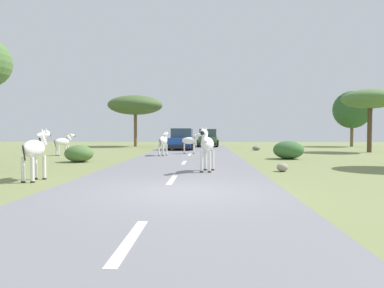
% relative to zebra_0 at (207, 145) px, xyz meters
% --- Properties ---
extents(ground_plane, '(90.00, 90.00, 0.00)m').
position_rel_zebra_0_xyz_m(ground_plane, '(-0.60, -4.28, -1.02)').
color(ground_plane, olive).
extents(road, '(6.00, 64.00, 0.05)m').
position_rel_zebra_0_xyz_m(road, '(-1.06, -4.28, -0.99)').
color(road, slate).
rests_on(road, ground_plane).
extents(lane_markings, '(0.16, 56.00, 0.01)m').
position_rel_zebra_0_xyz_m(lane_markings, '(-1.06, -5.28, -0.97)').
color(lane_markings, silver).
rests_on(lane_markings, road).
extents(zebra_0, '(0.64, 1.71, 1.63)m').
position_rel_zebra_0_xyz_m(zebra_0, '(0.00, 0.00, 0.00)').
color(zebra_0, silver).
rests_on(zebra_0, road).
extents(zebra_1, '(1.08, 1.33, 1.44)m').
position_rel_zebra_0_xyz_m(zebra_1, '(-9.12, 9.36, -0.16)').
color(zebra_1, silver).
rests_on(zebra_1, ground_plane).
extents(zebra_2, '(0.62, 1.60, 1.52)m').
position_rel_zebra_0_xyz_m(zebra_2, '(-2.64, 8.71, -0.06)').
color(zebra_2, silver).
rests_on(zebra_2, road).
extents(zebra_3, '(1.51, 0.47, 1.43)m').
position_rel_zebra_0_xyz_m(zebra_3, '(-1.07, 10.87, -0.12)').
color(zebra_3, silver).
rests_on(zebra_3, road).
extents(zebra_4, '(0.47, 1.72, 1.62)m').
position_rel_zebra_0_xyz_m(zebra_4, '(-5.27, -2.24, -0.05)').
color(zebra_4, silver).
rests_on(zebra_4, ground_plane).
extents(car_0, '(2.21, 4.44, 1.74)m').
position_rel_zebra_0_xyz_m(car_0, '(0.22, 22.45, -0.17)').
color(car_0, '#476B38').
rests_on(car_0, road).
extents(car_1, '(2.12, 4.39, 1.74)m').
position_rel_zebra_0_xyz_m(car_1, '(-2.00, 16.37, -0.17)').
color(car_1, '#1E479E').
rests_on(car_1, road).
extents(tree_1, '(5.58, 5.58, 5.23)m').
position_rel_zebra_0_xyz_m(tree_1, '(-7.25, 23.30, 3.21)').
color(tree_1, brown).
rests_on(tree_1, ground_plane).
extents(tree_4, '(4.02, 4.02, 4.63)m').
position_rel_zebra_0_xyz_m(tree_4, '(12.02, 13.68, 2.87)').
color(tree_4, '#4C3823').
rests_on(tree_4, ground_plane).
extents(tree_5, '(3.81, 3.81, 5.69)m').
position_rel_zebra_0_xyz_m(tree_5, '(14.92, 24.00, 2.76)').
color(tree_5, brown).
rests_on(tree_5, ground_plane).
extents(bush_0, '(1.68, 1.51, 1.01)m').
position_rel_zebra_0_xyz_m(bush_0, '(4.54, 6.90, -0.52)').
color(bush_0, '#386633').
rests_on(bush_0, ground_plane).
extents(bush_2, '(1.42, 1.27, 0.85)m').
position_rel_zebra_0_xyz_m(bush_2, '(-6.33, 4.46, -0.59)').
color(bush_2, '#4C7038').
rests_on(bush_2, ground_plane).
extents(rock_1, '(0.43, 0.42, 0.32)m').
position_rel_zebra_0_xyz_m(rock_1, '(2.85, 0.57, -0.86)').
color(rock_1, gray).
rests_on(rock_1, ground_plane).
extents(rock_3, '(0.66, 0.72, 0.37)m').
position_rel_zebra_0_xyz_m(rock_3, '(4.12, 16.28, -0.84)').
color(rock_3, gray).
rests_on(rock_3, ground_plane).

